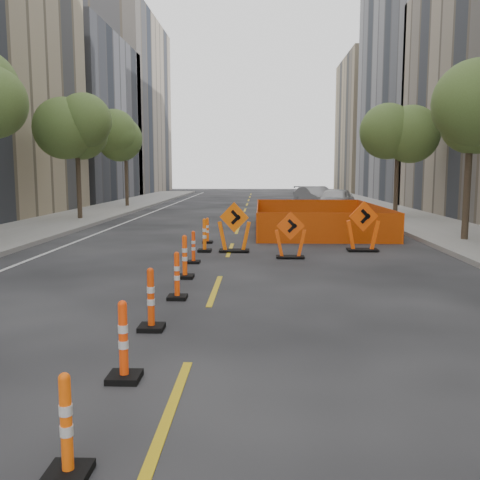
{
  "coord_description": "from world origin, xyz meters",
  "views": [
    {
      "loc": [
        0.97,
        -7.48,
        2.61
      ],
      "look_at": [
        0.54,
        4.11,
        1.1
      ],
      "focal_mm": 40.0,
      "sensor_mm": 36.0,
      "label": 1
    }
  ],
  "objects_px": {
    "channelizer_1": "(66,425)",
    "parked_car_near": "(335,201)",
    "chevron_sign_center": "(290,235)",
    "parked_car_mid": "(316,197)",
    "channelizer_6": "(193,247)",
    "channelizer_8": "(207,230)",
    "channelizer_2": "(123,341)",
    "channelizer_5": "(185,257)",
    "channelizer_4": "(177,276)",
    "chevron_sign_right": "(363,226)",
    "parked_car_far": "(314,195)",
    "chevron_sign_left": "(234,227)",
    "channelizer_7": "(204,235)",
    "channelizer_3": "(151,299)"
  },
  "relations": [
    {
      "from": "channelizer_1",
      "to": "parked_car_near",
      "type": "height_order",
      "value": "parked_car_near"
    },
    {
      "from": "chevron_sign_center",
      "to": "parked_car_mid",
      "type": "relative_size",
      "value": 0.3
    },
    {
      "from": "channelizer_6",
      "to": "channelizer_8",
      "type": "xyz_separation_m",
      "value": [
        -0.02,
        4.26,
        0.0
      ]
    },
    {
      "from": "channelizer_2",
      "to": "channelizer_5",
      "type": "height_order",
      "value": "channelizer_5"
    },
    {
      "from": "channelizer_1",
      "to": "channelizer_2",
      "type": "relative_size",
      "value": 0.91
    },
    {
      "from": "channelizer_2",
      "to": "channelizer_4",
      "type": "height_order",
      "value": "channelizer_2"
    },
    {
      "from": "channelizer_4",
      "to": "channelizer_2",
      "type": "bearing_deg",
      "value": -90.15
    },
    {
      "from": "channelizer_5",
      "to": "chevron_sign_right",
      "type": "xyz_separation_m",
      "value": [
        5.17,
        4.6,
        0.29
      ]
    },
    {
      "from": "channelizer_1",
      "to": "parked_car_mid",
      "type": "relative_size",
      "value": 0.2
    },
    {
      "from": "chevron_sign_right",
      "to": "channelizer_8",
      "type": "bearing_deg",
      "value": 147.93
    },
    {
      "from": "chevron_sign_center",
      "to": "parked_car_far",
      "type": "height_order",
      "value": "chevron_sign_center"
    },
    {
      "from": "channelizer_4",
      "to": "parked_car_mid",
      "type": "xyz_separation_m",
      "value": [
        5.6,
        26.95,
        0.27
      ]
    },
    {
      "from": "channelizer_5",
      "to": "parked_car_near",
      "type": "bearing_deg",
      "value": 72.0
    },
    {
      "from": "chevron_sign_left",
      "to": "parked_car_mid",
      "type": "distance_m",
      "value": 21.06
    },
    {
      "from": "channelizer_2",
      "to": "parked_car_near",
      "type": "height_order",
      "value": "parked_car_near"
    },
    {
      "from": "channelizer_7",
      "to": "channelizer_8",
      "type": "distance_m",
      "value": 2.14
    },
    {
      "from": "channelizer_3",
      "to": "channelizer_8",
      "type": "xyz_separation_m",
      "value": [
        -0.11,
        10.66,
        -0.06
      ]
    },
    {
      "from": "channelizer_5",
      "to": "channelizer_7",
      "type": "distance_m",
      "value": 4.27
    },
    {
      "from": "channelizer_1",
      "to": "channelizer_2",
      "type": "xyz_separation_m",
      "value": [
        -0.06,
        2.13,
        0.05
      ]
    },
    {
      "from": "channelizer_5",
      "to": "chevron_sign_center",
      "type": "xyz_separation_m",
      "value": [
        2.74,
        3.12,
        0.17
      ]
    },
    {
      "from": "channelizer_5",
      "to": "channelizer_8",
      "type": "distance_m",
      "value": 6.4
    },
    {
      "from": "channelizer_7",
      "to": "chevron_sign_left",
      "type": "xyz_separation_m",
      "value": [
        0.96,
        0.03,
        0.26
      ]
    },
    {
      "from": "channelizer_7",
      "to": "chevron_sign_right",
      "type": "xyz_separation_m",
      "value": [
        5.13,
        0.33,
        0.28
      ]
    },
    {
      "from": "channelizer_5",
      "to": "channelizer_7",
      "type": "relative_size",
      "value": 0.98
    },
    {
      "from": "parked_car_far",
      "to": "channelizer_3",
      "type": "bearing_deg",
      "value": -119.12
    },
    {
      "from": "channelizer_3",
      "to": "channelizer_4",
      "type": "relative_size",
      "value": 1.06
    },
    {
      "from": "channelizer_2",
      "to": "channelizer_5",
      "type": "distance_m",
      "value": 6.4
    },
    {
      "from": "channelizer_1",
      "to": "channelizer_5",
      "type": "xyz_separation_m",
      "value": [
        -0.18,
        8.53,
        0.06
      ]
    },
    {
      "from": "channelizer_1",
      "to": "parked_car_mid",
      "type": "height_order",
      "value": "parked_car_mid"
    },
    {
      "from": "channelizer_3",
      "to": "parked_car_mid",
      "type": "bearing_deg",
      "value": 78.92
    },
    {
      "from": "channelizer_7",
      "to": "channelizer_8",
      "type": "height_order",
      "value": "channelizer_7"
    },
    {
      "from": "channelizer_8",
      "to": "parked_car_far",
      "type": "relative_size",
      "value": 0.2
    },
    {
      "from": "channelizer_4",
      "to": "chevron_sign_left",
      "type": "height_order",
      "value": "chevron_sign_left"
    },
    {
      "from": "channelizer_3",
      "to": "chevron_sign_left",
      "type": "bearing_deg",
      "value": 83.58
    },
    {
      "from": "channelizer_8",
      "to": "parked_car_far",
      "type": "height_order",
      "value": "parked_car_far"
    },
    {
      "from": "channelizer_3",
      "to": "channelizer_2",
      "type": "bearing_deg",
      "value": -87.63
    },
    {
      "from": "parked_car_near",
      "to": "channelizer_5",
      "type": "bearing_deg",
      "value": -89.04
    },
    {
      "from": "chevron_sign_center",
      "to": "channelizer_1",
      "type": "bearing_deg",
      "value": -104.49
    },
    {
      "from": "channelizer_5",
      "to": "chevron_sign_center",
      "type": "relative_size",
      "value": 0.76
    },
    {
      "from": "channelizer_6",
      "to": "parked_car_mid",
      "type": "bearing_deg",
      "value": 75.69
    },
    {
      "from": "channelizer_7",
      "to": "chevron_sign_right",
      "type": "relative_size",
      "value": 0.66
    },
    {
      "from": "channelizer_8",
      "to": "chevron_sign_right",
      "type": "distance_m",
      "value": 5.55
    },
    {
      "from": "chevron_sign_center",
      "to": "parked_car_near",
      "type": "xyz_separation_m",
      "value": [
        3.62,
        16.46,
        0.1
      ]
    },
    {
      "from": "chevron_sign_left",
      "to": "channelizer_3",
      "type": "bearing_deg",
      "value": -80.79
    },
    {
      "from": "channelizer_4",
      "to": "channelizer_7",
      "type": "relative_size",
      "value": 0.9
    },
    {
      "from": "parked_car_mid",
      "to": "parked_car_far",
      "type": "bearing_deg",
      "value": 66.68
    },
    {
      "from": "channelizer_2",
      "to": "chevron_sign_center",
      "type": "height_order",
      "value": "chevron_sign_center"
    },
    {
      "from": "channelizer_3",
      "to": "parked_car_far",
      "type": "distance_m",
      "value": 34.9
    },
    {
      "from": "channelizer_2",
      "to": "channelizer_5",
      "type": "bearing_deg",
      "value": 91.14
    },
    {
      "from": "chevron_sign_left",
      "to": "channelizer_8",
      "type": "bearing_deg",
      "value": 132.66
    }
  ]
}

